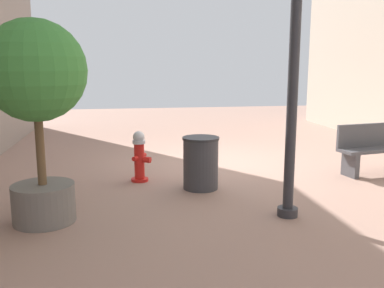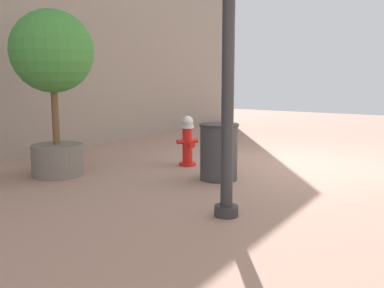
% 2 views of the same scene
% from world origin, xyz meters
% --- Properties ---
extents(ground_plane, '(23.40, 23.40, 0.00)m').
position_xyz_m(ground_plane, '(0.00, 0.00, 0.00)').
color(ground_plane, '#9E7A6B').
extents(fire_hydrant, '(0.37, 0.38, 0.90)m').
position_xyz_m(fire_hydrant, '(1.69, 1.11, 0.45)').
color(fire_hydrant, red).
rests_on(fire_hydrant, ground_plane).
extents(bench_near, '(1.79, 0.72, 0.95)m').
position_xyz_m(bench_near, '(-2.85, 1.26, 0.50)').
color(bench_near, '#4C4C51').
rests_on(bench_near, ground_plane).
extents(planter_tree, '(1.29, 1.29, 2.63)m').
position_xyz_m(planter_tree, '(3.03, 2.92, 1.75)').
color(planter_tree, slate).
rests_on(planter_tree, ground_plane).
extents(street_lamp, '(0.36, 0.36, 3.86)m').
position_xyz_m(street_lamp, '(-0.24, 3.24, 2.40)').
color(street_lamp, '#2D2D33').
rests_on(street_lamp, ground_plane).
extents(trash_bin, '(0.61, 0.61, 0.88)m').
position_xyz_m(trash_bin, '(0.70, 1.74, 0.44)').
color(trash_bin, '#38383D').
rests_on(trash_bin, ground_plane).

